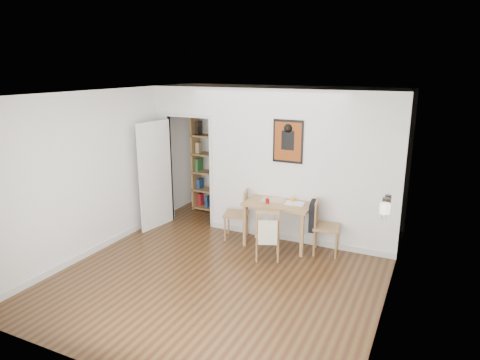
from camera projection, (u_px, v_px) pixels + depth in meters
The scene contains 15 objects.
ground at pixel (231, 267), 6.50m from camera, with size 5.20×5.20×0.00m, color #4C3518.
room_shell at pixel (271, 166), 7.30m from camera, with size 5.20×5.20×5.20m.
dining_table at pixel (279, 207), 7.14m from camera, with size 1.12×0.71×0.76m.
chair_left at pixel (236, 214), 7.48m from camera, with size 0.55×0.55×0.88m.
chair_right at pixel (325, 227), 6.86m from camera, with size 0.57×0.51×0.89m.
chair_front at pixel (267, 233), 6.68m from camera, with size 0.56×0.58×0.85m.
bookshelf at pixel (213, 164), 8.81m from camera, with size 0.85×0.34×2.03m.
fireplace at pixel (384, 248), 5.67m from camera, with size 0.45×1.25×1.16m.
red_glass at pixel (267, 201), 7.04m from camera, with size 0.07×0.07×0.08m, color maroon.
orange_fruit at pixel (293, 200), 7.12m from camera, with size 0.08×0.08×0.08m, color orange.
placemat at pixel (273, 200), 7.23m from camera, with size 0.39×0.29×0.00m, color beige.
notebook at pixel (295, 203), 7.02m from camera, with size 0.31×0.23×0.02m, color silver.
mantel_lamp at pixel (385, 209), 5.15m from camera, with size 0.13×0.13×0.20m.
ceramic_jar_a at pixel (386, 203), 5.58m from camera, with size 0.11×0.11×0.13m, color black.
ceramic_jar_b at pixel (388, 199), 5.79m from camera, with size 0.08×0.08×0.11m, color black.
Camera 1 is at (2.69, -5.30, 2.95)m, focal length 32.00 mm.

